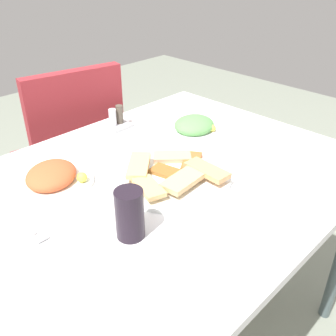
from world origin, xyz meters
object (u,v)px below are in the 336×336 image
object	(u,v)px
dining_table	(165,196)
salad_plate_rice	(52,177)
pide_platter	(173,175)
fork	(7,256)
soda_can	(130,214)
salad_plate_greens	(194,126)
condiment_caddy	(117,121)
spoon	(0,248)
paper_napkin	(4,253)
dining_chair	(73,151)

from	to	relation	value
dining_table	salad_plate_rice	xyz separation A→B (m)	(-0.25, 0.20, 0.09)
pide_platter	fork	distance (m)	0.48
pide_platter	soda_can	xyz separation A→B (m)	(-0.25, -0.10, 0.05)
dining_table	salad_plate_greens	world-z (taller)	salad_plate_greens
pide_platter	dining_table	bearing A→B (deg)	95.52
pide_platter	condiment_caddy	size ratio (longest dim) A/B	3.62
soda_can	spoon	distance (m)	0.29
pide_platter	paper_napkin	world-z (taller)	pide_platter
dining_chair	salad_plate_greens	world-z (taller)	dining_chair
dining_chair	fork	distance (m)	0.95
paper_napkin	dining_chair	bearing A→B (deg)	48.97
paper_napkin	soda_can	bearing A→B (deg)	-32.82
pide_platter	spoon	xyz separation A→B (m)	(-0.48, 0.07, -0.01)
dining_chair	fork	size ratio (longest dim) A/B	4.63
dining_chair	salad_plate_greens	bearing A→B (deg)	-73.62
dining_table	fork	distance (m)	0.48
dining_table	dining_chair	distance (m)	0.73
fork	condiment_caddy	size ratio (longest dim) A/B	2.08
salad_plate_greens	paper_napkin	xyz separation A→B (m)	(-0.76, -0.12, -0.02)
salad_plate_greens	condiment_caddy	world-z (taller)	condiment_caddy
salad_plate_greens	salad_plate_rice	xyz separation A→B (m)	(-0.54, 0.06, -0.00)
pide_platter	paper_napkin	xyz separation A→B (m)	(-0.48, 0.05, -0.01)
salad_plate_greens	spoon	world-z (taller)	salad_plate_greens
pide_platter	fork	size ratio (longest dim) A/B	1.74
soda_can	dining_chair	bearing A→B (deg)	66.60
salad_plate_rice	paper_napkin	bearing A→B (deg)	-142.40
paper_napkin	condiment_caddy	world-z (taller)	condiment_caddy
paper_napkin	condiment_caddy	bearing A→B (deg)	30.02
salad_plate_greens	fork	bearing A→B (deg)	-170.06
paper_napkin	condiment_caddy	distance (m)	0.69
salad_plate_greens	paper_napkin	world-z (taller)	salad_plate_greens
dining_chair	condiment_caddy	bearing A→B (deg)	-90.26
salad_plate_rice	paper_napkin	distance (m)	0.29
soda_can	fork	bearing A→B (deg)	150.40
salad_plate_rice	fork	xyz separation A→B (m)	(-0.23, -0.19, -0.01)
dining_table	dining_chair	size ratio (longest dim) A/B	1.31
dining_table	paper_napkin	size ratio (longest dim) A/B	7.99
dining_chair	soda_can	xyz separation A→B (m)	(-0.36, -0.84, 0.29)
salad_plate_greens	fork	size ratio (longest dim) A/B	1.13
soda_can	condiment_caddy	size ratio (longest dim) A/B	1.33
soda_can	condiment_caddy	distance (m)	0.61
paper_napkin	condiment_caddy	size ratio (longest dim) A/B	1.58
pide_platter	salad_plate_greens	bearing A→B (deg)	30.52
condiment_caddy	soda_can	bearing A→B (deg)	-126.06
dining_chair	paper_napkin	world-z (taller)	dining_chair
salad_plate_greens	paper_napkin	bearing A→B (deg)	-171.38
salad_plate_rice	fork	distance (m)	0.30
pide_platter	condiment_caddy	bearing A→B (deg)	73.77
dining_table	condiment_caddy	xyz separation A→B (m)	(0.12, 0.36, 0.10)
dining_table	spoon	distance (m)	0.48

